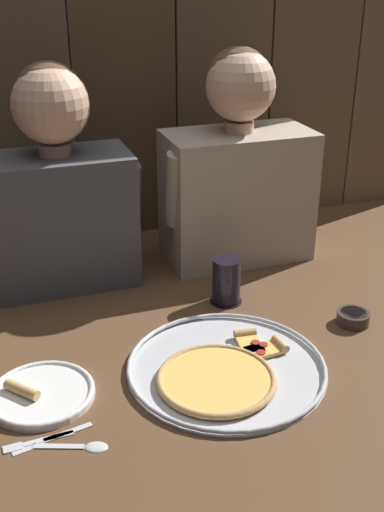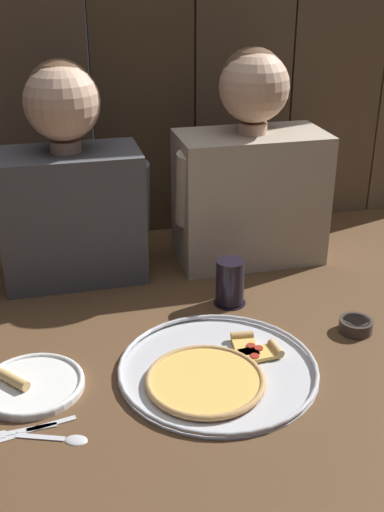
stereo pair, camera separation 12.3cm
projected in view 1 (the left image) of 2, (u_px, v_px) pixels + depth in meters
name	position (u px, v px, depth m)	size (l,w,h in m)	color
ground_plane	(205.00, 343.00, 1.46)	(3.20, 3.20, 0.00)	brown
pizza_tray	(224.00, 370.00, 1.35)	(0.43, 0.43, 0.03)	silver
dinner_plate	(41.00, 393.00, 1.28)	(0.22, 0.22, 0.03)	white
drinking_glass	(226.00, 281.00, 1.62)	(0.08, 0.08, 0.12)	black
dipping_bowl	(353.00, 317.00, 1.54)	(0.08, 0.08, 0.03)	#3D332D
table_fork	(35.00, 442.00, 1.16)	(0.13, 0.02, 0.01)	silver
table_knife	(52.00, 438.00, 1.17)	(0.16, 0.05, 0.01)	silver
table_spoon	(84.00, 446.00, 1.15)	(0.14, 0.07, 0.01)	silver
diner_left	(58.00, 186.00, 1.63)	(0.41, 0.21, 0.59)	#4C4C51
diner_right	(238.00, 168.00, 1.78)	(0.45, 0.22, 0.60)	#B2A38E
wooden_backdrop_wall	(121.00, 7.00, 1.77)	(2.19, 0.03, 1.37)	brown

